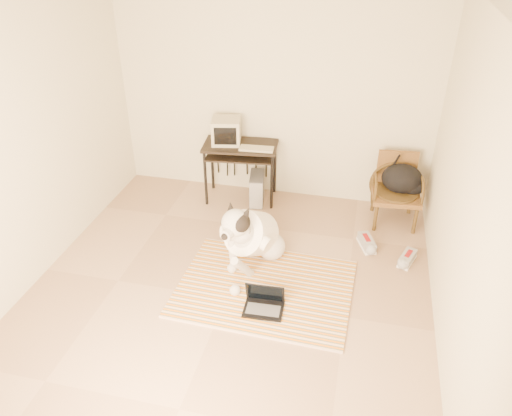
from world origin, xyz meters
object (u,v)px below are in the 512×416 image
(rattan_chair, at_px, (396,190))
(laptop, at_px, (264,303))
(backpack, at_px, (404,180))
(dog, at_px, (251,236))
(pc_tower, at_px, (257,189))
(crt_monitor, at_px, (226,131))
(computer_desk, at_px, (240,153))

(rattan_chair, bearing_deg, laptop, -121.65)
(rattan_chair, relative_size, backpack, 1.62)
(dog, bearing_deg, pc_tower, 100.50)
(pc_tower, bearing_deg, crt_monitor, 170.22)
(pc_tower, height_order, rattan_chair, rattan_chair)
(laptop, bearing_deg, crt_monitor, 114.61)
(computer_desk, xyz_separation_m, rattan_chair, (1.96, -0.08, -0.24))
(rattan_chair, distance_m, backpack, 0.15)
(backpack, bearing_deg, rattan_chair, -161.45)
(crt_monitor, relative_size, pc_tower, 0.93)
(dog, xyz_separation_m, laptop, (0.29, -0.69, -0.27))
(laptop, height_order, crt_monitor, crt_monitor)
(crt_monitor, distance_m, pc_tower, 0.85)
(laptop, xyz_separation_m, rattan_chair, (1.20, 1.95, 0.34))
(rattan_chair, bearing_deg, dog, -139.86)
(computer_desk, relative_size, pc_tower, 2.22)
(pc_tower, height_order, backpack, backpack)
(computer_desk, relative_size, backpack, 1.89)
(dog, height_order, computer_desk, dog)
(crt_monitor, bearing_deg, computer_desk, -9.62)
(pc_tower, distance_m, rattan_chair, 1.74)
(pc_tower, distance_m, backpack, 1.84)
(dog, relative_size, computer_desk, 1.27)
(computer_desk, xyz_separation_m, crt_monitor, (-0.18, 0.03, 0.27))
(computer_desk, xyz_separation_m, pc_tower, (0.23, -0.04, -0.47))
(crt_monitor, distance_m, backpack, 2.25)
(dog, distance_m, rattan_chair, 1.95)
(computer_desk, distance_m, backpack, 2.03)
(computer_desk, relative_size, crt_monitor, 2.40)
(dog, height_order, pc_tower, dog)
(computer_desk, distance_m, pc_tower, 0.52)
(computer_desk, bearing_deg, crt_monitor, 170.38)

